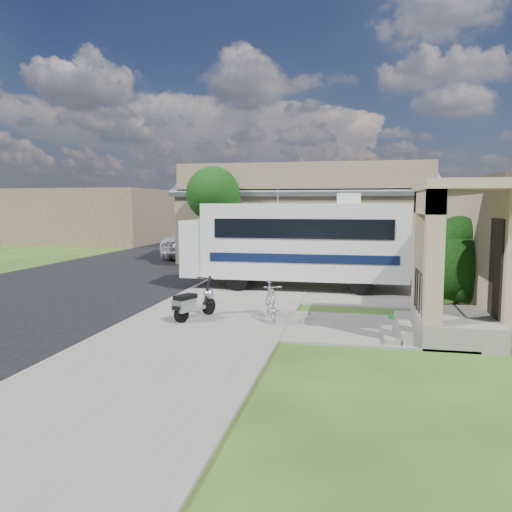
% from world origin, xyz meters
% --- Properties ---
extents(ground, '(120.00, 120.00, 0.00)m').
position_xyz_m(ground, '(0.00, 0.00, 0.00)').
color(ground, '#254512').
extents(street_slab, '(9.00, 80.00, 0.02)m').
position_xyz_m(street_slab, '(-7.50, 10.00, 0.01)').
color(street_slab, black).
rests_on(street_slab, ground).
extents(sidewalk_slab, '(4.00, 80.00, 0.06)m').
position_xyz_m(sidewalk_slab, '(-1.00, 10.00, 0.03)').
color(sidewalk_slab, slate).
rests_on(sidewalk_slab, ground).
extents(driveway_slab, '(7.00, 6.00, 0.05)m').
position_xyz_m(driveway_slab, '(1.50, 4.50, 0.03)').
color(driveway_slab, slate).
rests_on(driveway_slab, ground).
extents(walk_slab, '(4.00, 3.00, 0.05)m').
position_xyz_m(walk_slab, '(3.00, -1.00, 0.03)').
color(walk_slab, slate).
rests_on(walk_slab, ground).
extents(warehouse, '(12.50, 8.40, 5.04)m').
position_xyz_m(warehouse, '(0.00, 13.97, 1.99)').
color(warehouse, '#7C694D').
rests_on(warehouse, ground).
extents(distant_bldg_far, '(10.00, 8.00, 4.00)m').
position_xyz_m(distant_bldg_far, '(-17.00, 22.00, 2.00)').
color(distant_bldg_far, brown).
rests_on(distant_bldg_far, ground).
extents(distant_bldg_near, '(8.00, 7.00, 3.20)m').
position_xyz_m(distant_bldg_near, '(-15.00, 34.00, 1.60)').
color(distant_bldg_near, '#7C694D').
rests_on(distant_bldg_near, ground).
extents(street_tree_a, '(2.44, 2.40, 4.58)m').
position_xyz_m(street_tree_a, '(-3.70, 9.05, 3.25)').
color(street_tree_a, black).
rests_on(street_tree_a, ground).
extents(street_tree_b, '(2.44, 2.40, 4.73)m').
position_xyz_m(street_tree_b, '(-3.70, 19.05, 3.39)').
color(street_tree_b, black).
rests_on(street_tree_b, ground).
extents(street_tree_c, '(2.44, 2.40, 4.42)m').
position_xyz_m(street_tree_c, '(-3.70, 28.05, 3.10)').
color(street_tree_c, black).
rests_on(street_tree_c, ground).
extents(motorhome, '(7.50, 2.49, 3.84)m').
position_xyz_m(motorhome, '(0.55, 4.34, 1.65)').
color(motorhome, silver).
rests_on(motorhome, ground).
extents(shrub, '(2.12, 2.02, 2.60)m').
position_xyz_m(shrub, '(5.31, 1.62, 1.33)').
color(shrub, black).
rests_on(shrub, ground).
extents(scooter, '(0.80, 1.46, 1.00)m').
position_xyz_m(scooter, '(-1.39, -1.00, 0.45)').
color(scooter, black).
rests_on(scooter, ground).
extents(bicycle, '(0.91, 1.61, 0.93)m').
position_xyz_m(bicycle, '(0.51, -0.60, 0.47)').
color(bicycle, '#B0B0B8').
rests_on(bicycle, ground).
extents(pickup_truck, '(2.73, 5.84, 1.62)m').
position_xyz_m(pickup_truck, '(-5.90, 13.54, 0.81)').
color(pickup_truck, silver).
rests_on(pickup_truck, ground).
extents(van, '(2.68, 6.43, 1.86)m').
position_xyz_m(van, '(-6.27, 20.18, 0.93)').
color(van, silver).
rests_on(van, ground).
extents(garden_hose, '(0.39, 0.39, 0.18)m').
position_xyz_m(garden_hose, '(3.54, -0.33, 0.09)').
color(garden_hose, '#166E27').
rests_on(garden_hose, ground).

